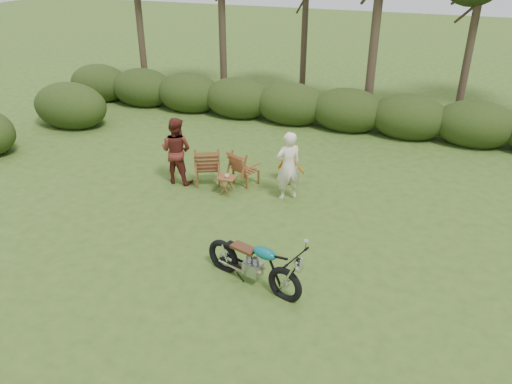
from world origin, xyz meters
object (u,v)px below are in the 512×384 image
(cup, at_px, (227,176))
(adult_b, at_px, (179,181))
(side_table, at_px, (227,185))
(lawn_chair_left, at_px, (208,183))
(adult_a, at_px, (287,198))
(motorcycle, at_px, (253,282))
(lawn_chair_right, at_px, (246,183))
(child, at_px, (290,184))

(cup, xyz_separation_m, adult_b, (-1.53, 0.23, -0.52))
(side_table, distance_m, adult_b, 1.54)
(lawn_chair_left, distance_m, adult_a, 2.23)
(motorcycle, distance_m, side_table, 3.75)
(lawn_chair_right, distance_m, adult_a, 1.35)
(adult_a, height_order, child, adult_a)
(cup, bearing_deg, lawn_chair_left, 150.38)
(adult_b, bearing_deg, lawn_chair_right, -162.26)
(lawn_chair_right, height_order, child, child)
(adult_a, bearing_deg, lawn_chair_right, -59.77)
(cup, xyz_separation_m, child, (1.33, 1.12, -0.52))
(lawn_chair_right, relative_size, child, 0.83)
(adult_a, bearing_deg, adult_b, -39.24)
(lawn_chair_right, distance_m, child, 1.17)
(cup, xyz_separation_m, adult_a, (1.49, 0.33, -0.52))
(adult_a, height_order, adult_b, adult_b)
(adult_a, relative_size, child, 1.55)
(side_table, relative_size, child, 0.42)
(motorcycle, height_order, adult_a, adult_a)
(side_table, height_order, cup, cup)
(lawn_chair_right, bearing_deg, adult_b, 39.93)
(lawn_chair_left, relative_size, child, 0.94)
(lawn_chair_right, distance_m, side_table, 0.81)
(motorcycle, distance_m, cup, 3.74)
(motorcycle, relative_size, adult_a, 1.16)
(adult_a, bearing_deg, child, -119.25)
(motorcycle, bearing_deg, adult_a, 113.82)
(cup, height_order, adult_b, adult_b)
(cup, distance_m, adult_b, 1.63)
(lawn_chair_right, xyz_separation_m, adult_b, (-1.74, -0.53, 0.00))
(child, bearing_deg, lawn_chair_right, 24.24)
(lawn_chair_left, xyz_separation_m, cup, (0.74, -0.42, 0.52))
(side_table, height_order, adult_a, adult_a)
(lawn_chair_right, bearing_deg, child, -139.46)
(lawn_chair_right, relative_size, cup, 7.93)
(adult_a, bearing_deg, lawn_chair_left, -43.34)
(adult_a, xyz_separation_m, child, (-0.17, 0.79, 0.00))
(motorcycle, xyz_separation_m, cup, (-1.91, 3.18, 0.52))
(lawn_chair_right, relative_size, adult_b, 0.53)
(adult_b, height_order, child, adult_b)
(lawn_chair_left, bearing_deg, motorcycle, 100.46)
(lawn_chair_left, height_order, child, child)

